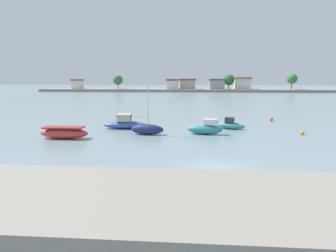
{
  "coord_description": "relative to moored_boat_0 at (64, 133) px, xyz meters",
  "views": [
    {
      "loc": [
        -1.97,
        -16.85,
        5.9
      ],
      "look_at": [
        -4.12,
        13.09,
        0.45
      ],
      "focal_mm": 28.63,
      "sensor_mm": 36.0,
      "label": 1
    }
  ],
  "objects": [
    {
      "name": "ground_plane",
      "position": [
        13.97,
        -8.01,
        -0.56
      ],
      "size": [
        400.0,
        400.0,
        0.0
      ],
      "primitive_type": "plane",
      "color": "slate"
    },
    {
      "name": "seawall_embankment",
      "position": [
        13.97,
        -16.52,
        0.46
      ],
      "size": [
        87.29,
        5.23,
        2.06
      ],
      "primitive_type": "cube",
      "color": "gray",
      "rests_on": "ground"
    },
    {
      "name": "moored_boat_0",
      "position": [
        0.0,
        0.0,
        0.0
      ],
      "size": [
        4.81,
        1.48,
        1.17
      ],
      "rotation": [
        0.0,
        0.0,
        0.0
      ],
      "color": "#C63833",
      "rests_on": "ground"
    },
    {
      "name": "moored_boat_1",
      "position": [
        4.76,
        5.57,
        0.03
      ],
      "size": [
        5.19,
        1.93,
        1.7
      ],
      "rotation": [
        0.0,
        0.0,
        0.07
      ],
      "color": "#3856A8",
      "rests_on": "ground"
    },
    {
      "name": "moored_boat_2",
      "position": [
        7.86,
        2.38,
        0.01
      ],
      "size": [
        3.54,
        1.29,
        5.33
      ],
      "rotation": [
        0.0,
        0.0,
        -0.08
      ],
      "color": "navy",
      "rests_on": "ground"
    },
    {
      "name": "moored_boat_3",
      "position": [
        13.97,
        3.0,
        0.04
      ],
      "size": [
        3.74,
        1.48,
        1.62
      ],
      "rotation": [
        0.0,
        0.0,
        -0.09
      ],
      "color": "teal",
      "rests_on": "ground"
    },
    {
      "name": "moored_boat_4",
      "position": [
        17.06,
        6.18,
        -0.08
      ],
      "size": [
        3.39,
        1.98,
        1.35
      ],
      "rotation": [
        0.0,
        0.0,
        -0.33
      ],
      "color": "teal",
      "rests_on": "ground"
    },
    {
      "name": "mooring_buoy_0",
      "position": [
        24.05,
        3.49,
        -0.36
      ],
      "size": [
        0.41,
        0.41,
        0.41
      ],
      "primitive_type": "sphere",
      "color": "orange",
      "rests_on": "ground"
    },
    {
      "name": "mooring_buoy_1",
      "position": [
        23.66,
        12.59,
        -0.35
      ],
      "size": [
        0.43,
        0.43,
        0.43
      ],
      "primitive_type": "sphere",
      "color": "red",
      "rests_on": "ground"
    },
    {
      "name": "distant_shoreline",
      "position": [
        15.35,
        90.11,
        1.09
      ],
      "size": [
        129.11,
        11.35,
        7.49
      ],
      "color": "gray",
      "rests_on": "ground"
    }
  ]
}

